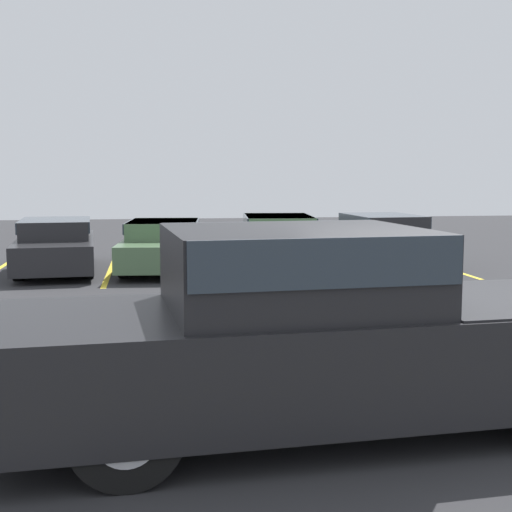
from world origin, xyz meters
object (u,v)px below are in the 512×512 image
(pickup_truck, at_px, (328,330))
(parked_sedan_a, at_px, (56,244))
(parked_sedan_d, at_px, (383,238))
(parked_sedan_c, at_px, (278,239))
(parked_sedan_b, at_px, (164,244))

(pickup_truck, height_order, parked_sedan_a, pickup_truck)
(parked_sedan_d, bearing_deg, parked_sedan_c, -92.63)
(parked_sedan_b, bearing_deg, parked_sedan_d, 98.14)
(parked_sedan_b, bearing_deg, pickup_truck, 11.94)
(parked_sedan_c, distance_m, parked_sedan_d, 2.71)
(parked_sedan_a, distance_m, parked_sedan_d, 8.03)
(pickup_truck, relative_size, parked_sedan_b, 1.37)
(pickup_truck, distance_m, parked_sedan_b, 11.02)
(parked_sedan_b, height_order, parked_sedan_c, parked_sedan_c)
(pickup_truck, xyz_separation_m, parked_sedan_a, (-3.75, 11.08, -0.25))
(parked_sedan_a, bearing_deg, parked_sedan_b, 82.47)
(parked_sedan_b, bearing_deg, parked_sedan_a, -87.64)
(parked_sedan_a, xyz_separation_m, parked_sedan_d, (8.03, 0.12, 0.02))
(parked_sedan_a, relative_size, parked_sedan_b, 1.01)
(pickup_truck, height_order, parked_sedan_b, pickup_truck)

